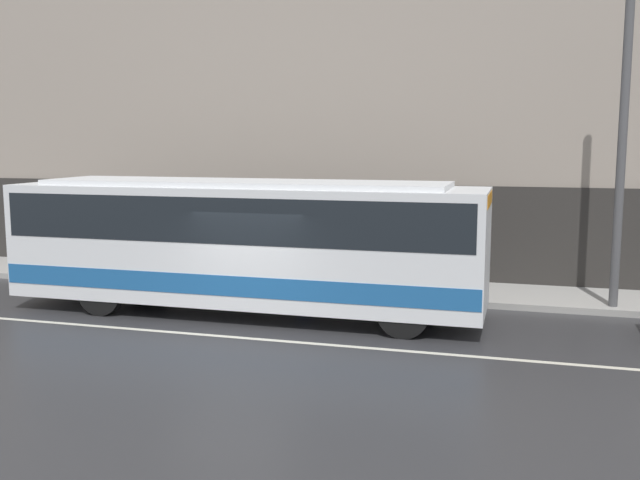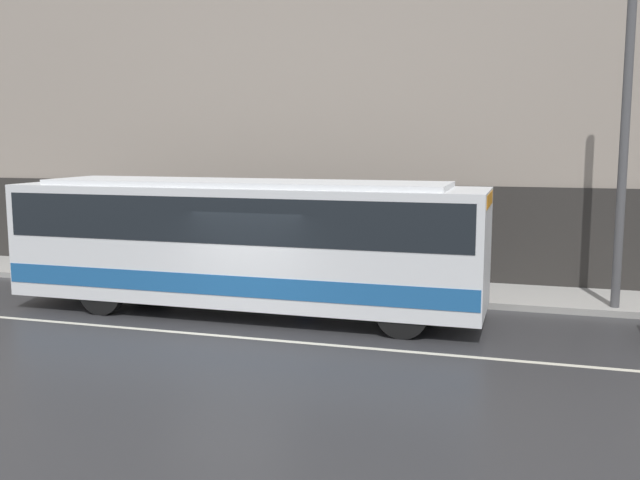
# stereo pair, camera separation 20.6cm
# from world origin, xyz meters

# --- Properties ---
(ground_plane) EXTENTS (60.00, 60.00, 0.00)m
(ground_plane) POSITION_xyz_m (0.00, 0.00, 0.00)
(ground_plane) COLOR #2D2D30
(sidewalk) EXTENTS (60.00, 2.58, 0.16)m
(sidewalk) POSITION_xyz_m (0.00, 5.29, 0.08)
(sidewalk) COLOR #A09E99
(sidewalk) RESTS_ON ground_plane
(building_facade) EXTENTS (60.00, 0.35, 12.03)m
(building_facade) POSITION_xyz_m (0.00, 6.73, 5.81)
(building_facade) COLOR gray
(building_facade) RESTS_ON ground_plane
(lane_stripe) EXTENTS (54.00, 0.14, 0.01)m
(lane_stripe) POSITION_xyz_m (0.00, 0.00, 0.00)
(lane_stripe) COLOR beige
(lane_stripe) RESTS_ON ground_plane
(transit_bus) EXTENTS (11.08, 2.53, 3.11)m
(transit_bus) POSITION_xyz_m (-0.56, 2.03, 1.75)
(transit_bus) COLOR white
(transit_bus) RESTS_ON ground_plane
(utility_pole_near) EXTENTS (0.20, 0.20, 7.13)m
(utility_pole_near) POSITION_xyz_m (7.76, 4.42, 3.72)
(utility_pole_near) COLOR #4C4C4F
(utility_pole_near) RESTS_ON sidewalk
(pedestrian_waiting) EXTENTS (0.36, 0.36, 1.64)m
(pedestrian_waiting) POSITION_xyz_m (-0.29, 5.79, 0.92)
(pedestrian_waiting) COLOR navy
(pedestrian_waiting) RESTS_ON sidewalk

